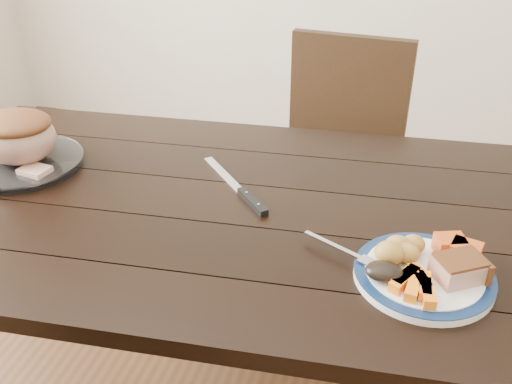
% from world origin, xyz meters
% --- Properties ---
extents(dining_table, '(1.66, 1.01, 0.75)m').
position_xyz_m(dining_table, '(-0.00, 0.00, 0.66)').
color(dining_table, black).
rests_on(dining_table, ground).
extents(chair_far, '(0.46, 0.47, 0.93)m').
position_xyz_m(chair_far, '(0.17, 0.74, 0.52)').
color(chair_far, black).
rests_on(chair_far, ground).
extents(dinner_plate, '(0.26, 0.26, 0.02)m').
position_xyz_m(dinner_plate, '(0.45, -0.17, 0.76)').
color(dinner_plate, white).
rests_on(dinner_plate, dining_table).
extents(plate_rim, '(0.26, 0.26, 0.02)m').
position_xyz_m(plate_rim, '(0.45, -0.17, 0.77)').
color(plate_rim, '#0E2348').
rests_on(plate_rim, dinner_plate).
extents(serving_platter, '(0.30, 0.30, 0.02)m').
position_xyz_m(serving_platter, '(-0.56, 0.03, 0.76)').
color(serving_platter, white).
rests_on(serving_platter, dining_table).
extents(pork_slice, '(0.11, 0.10, 0.04)m').
position_xyz_m(pork_slice, '(0.51, -0.17, 0.79)').
color(pork_slice, tan).
rests_on(pork_slice, dinner_plate).
extents(roasted_potatoes, '(0.09, 0.09, 0.05)m').
position_xyz_m(roasted_potatoes, '(0.40, -0.14, 0.79)').
color(roasted_potatoes, gold).
rests_on(roasted_potatoes, dinner_plate).
extents(carrot_batons, '(0.08, 0.11, 0.02)m').
position_xyz_m(carrot_batons, '(0.43, -0.23, 0.78)').
color(carrot_batons, orange).
rests_on(carrot_batons, dinner_plate).
extents(pumpkin_wedges, '(0.10, 0.07, 0.04)m').
position_xyz_m(pumpkin_wedges, '(0.51, -0.11, 0.79)').
color(pumpkin_wedges, '#E54F19').
rests_on(pumpkin_wedges, dinner_plate).
extents(dark_mushroom, '(0.07, 0.05, 0.03)m').
position_xyz_m(dark_mushroom, '(0.38, -0.21, 0.79)').
color(dark_mushroom, black).
rests_on(dark_mushroom, dinner_plate).
extents(fork, '(0.17, 0.10, 0.00)m').
position_xyz_m(fork, '(0.30, -0.15, 0.77)').
color(fork, silver).
rests_on(fork, dinner_plate).
extents(roast_joint, '(0.20, 0.17, 0.13)m').
position_xyz_m(roast_joint, '(-0.56, 0.03, 0.83)').
color(roast_joint, '#A87966').
rests_on(roast_joint, serving_platter).
extents(cut_slice, '(0.08, 0.07, 0.02)m').
position_xyz_m(cut_slice, '(-0.48, -0.03, 0.78)').
color(cut_slice, tan).
rests_on(cut_slice, serving_platter).
extents(carving_knife, '(0.23, 0.25, 0.01)m').
position_xyz_m(carving_knife, '(0.04, 0.04, 0.76)').
color(carving_knife, silver).
rests_on(carving_knife, dining_table).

